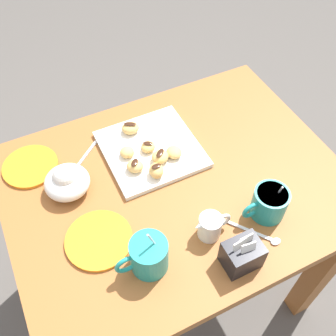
{
  "coord_description": "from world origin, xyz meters",
  "views": [
    {
      "loc": [
        0.31,
        0.59,
        1.65
      ],
      "look_at": [
        0.01,
        -0.04,
        0.77
      ],
      "focal_mm": 41.64,
      "sensor_mm": 36.0,
      "label": 1
    }
  ],
  "objects_px": {
    "beignet_1": "(127,152)",
    "beignet_4": "(148,147)",
    "beignet_5": "(174,152)",
    "cream_pitcher_white": "(209,226)",
    "sugar_caddy": "(242,255)",
    "pastry_plate_square": "(151,149)",
    "coffee_mug_teal_right": "(148,255)",
    "beignet_6": "(130,128)",
    "beignet_0": "(156,171)",
    "beignet_3": "(135,166)",
    "dining_table": "(176,209)",
    "coffee_mug_teal_left": "(269,203)",
    "saucer_orange_left": "(99,240)",
    "beignet_2": "(160,157)",
    "saucer_orange_right": "(30,166)",
    "ice_cream_bowl": "(67,181)"
  },
  "relations": [
    {
      "from": "beignet_0",
      "to": "beignet_3",
      "type": "relative_size",
      "value": 1.04
    },
    {
      "from": "coffee_mug_teal_left",
      "to": "beignet_5",
      "type": "bearing_deg",
      "value": -63.4
    },
    {
      "from": "dining_table",
      "to": "beignet_3",
      "type": "xyz_separation_m",
      "value": [
        0.09,
        -0.08,
        0.18
      ]
    },
    {
      "from": "cream_pitcher_white",
      "to": "sugar_caddy",
      "type": "distance_m",
      "value": 0.11
    },
    {
      "from": "saucer_orange_right",
      "to": "dining_table",
      "type": "bearing_deg",
      "value": 146.96
    },
    {
      "from": "dining_table",
      "to": "beignet_6",
      "type": "distance_m",
      "value": 0.29
    },
    {
      "from": "pastry_plate_square",
      "to": "beignet_4",
      "type": "bearing_deg",
      "value": 26.38
    },
    {
      "from": "coffee_mug_teal_left",
      "to": "beignet_4",
      "type": "xyz_separation_m",
      "value": [
        0.2,
        -0.33,
        -0.02
      ]
    },
    {
      "from": "saucer_orange_right",
      "to": "beignet_5",
      "type": "bearing_deg",
      "value": 158.44
    },
    {
      "from": "beignet_4",
      "to": "beignet_5",
      "type": "xyz_separation_m",
      "value": [
        -0.06,
        0.05,
        0.0
      ]
    },
    {
      "from": "sugar_caddy",
      "to": "beignet_0",
      "type": "distance_m",
      "value": 0.34
    },
    {
      "from": "coffee_mug_teal_left",
      "to": "beignet_6",
      "type": "distance_m",
      "value": 0.48
    },
    {
      "from": "dining_table",
      "to": "beignet_4",
      "type": "relative_size",
      "value": 21.61
    },
    {
      "from": "saucer_orange_right",
      "to": "beignet_6",
      "type": "relative_size",
      "value": 2.99
    },
    {
      "from": "dining_table",
      "to": "beignet_6",
      "type": "xyz_separation_m",
      "value": [
        0.05,
        -0.23,
        0.18
      ]
    },
    {
      "from": "beignet_1",
      "to": "beignet_4",
      "type": "distance_m",
      "value": 0.07
    },
    {
      "from": "cream_pitcher_white",
      "to": "saucer_orange_left",
      "type": "bearing_deg",
      "value": -22.06
    },
    {
      "from": "beignet_0",
      "to": "beignet_2",
      "type": "height_order",
      "value": "beignet_0"
    },
    {
      "from": "pastry_plate_square",
      "to": "saucer_orange_left",
      "type": "bearing_deg",
      "value": 41.63
    },
    {
      "from": "coffee_mug_teal_right",
      "to": "saucer_orange_left",
      "type": "bearing_deg",
      "value": -52.81
    },
    {
      "from": "coffee_mug_teal_left",
      "to": "coffee_mug_teal_right",
      "type": "distance_m",
      "value": 0.35
    },
    {
      "from": "pastry_plate_square",
      "to": "sugar_caddy",
      "type": "bearing_deg",
      "value": 96.08
    },
    {
      "from": "pastry_plate_square",
      "to": "sugar_caddy",
      "type": "relative_size",
      "value": 2.63
    },
    {
      "from": "beignet_4",
      "to": "sugar_caddy",
      "type": "bearing_deg",
      "value": 97.76
    },
    {
      "from": "saucer_orange_right",
      "to": "beignet_3",
      "type": "height_order",
      "value": "beignet_3"
    },
    {
      "from": "coffee_mug_teal_right",
      "to": "beignet_6",
      "type": "bearing_deg",
      "value": -106.99
    },
    {
      "from": "dining_table",
      "to": "sugar_caddy",
      "type": "xyz_separation_m",
      "value": [
        -0.03,
        0.29,
        0.19
      ]
    },
    {
      "from": "coffee_mug_teal_left",
      "to": "beignet_5",
      "type": "relative_size",
      "value": 2.67
    },
    {
      "from": "beignet_4",
      "to": "pastry_plate_square",
      "type": "bearing_deg",
      "value": -153.62
    },
    {
      "from": "dining_table",
      "to": "beignet_6",
      "type": "bearing_deg",
      "value": -78.58
    },
    {
      "from": "sugar_caddy",
      "to": "beignet_3",
      "type": "height_order",
      "value": "sugar_caddy"
    },
    {
      "from": "coffee_mug_teal_right",
      "to": "cream_pitcher_white",
      "type": "relative_size",
      "value": 1.44
    },
    {
      "from": "ice_cream_bowl",
      "to": "beignet_3",
      "type": "distance_m",
      "value": 0.19
    },
    {
      "from": "beignet_0",
      "to": "beignet_4",
      "type": "bearing_deg",
      "value": -100.26
    },
    {
      "from": "coffee_mug_teal_left",
      "to": "cream_pitcher_white",
      "type": "xyz_separation_m",
      "value": [
        0.17,
        -0.01,
        -0.01
      ]
    },
    {
      "from": "coffee_mug_teal_right",
      "to": "beignet_1",
      "type": "relative_size",
      "value": 3.55
    },
    {
      "from": "dining_table",
      "to": "beignet_0",
      "type": "relative_size",
      "value": 19.13
    },
    {
      "from": "beignet_0",
      "to": "beignet_3",
      "type": "distance_m",
      "value": 0.06
    },
    {
      "from": "coffee_mug_teal_right",
      "to": "beignet_1",
      "type": "xyz_separation_m",
      "value": [
        -0.08,
        -0.34,
        -0.02
      ]
    },
    {
      "from": "coffee_mug_teal_right",
      "to": "cream_pitcher_white",
      "type": "bearing_deg",
      "value": -176.52
    },
    {
      "from": "dining_table",
      "to": "ice_cream_bowl",
      "type": "relative_size",
      "value": 7.62
    },
    {
      "from": "pastry_plate_square",
      "to": "cream_pitcher_white",
      "type": "xyz_separation_m",
      "value": [
        -0.01,
        0.33,
        0.03
      ]
    },
    {
      "from": "cream_pitcher_white",
      "to": "beignet_0",
      "type": "distance_m",
      "value": 0.23
    },
    {
      "from": "saucer_orange_right",
      "to": "beignet_1",
      "type": "xyz_separation_m",
      "value": [
        -0.27,
        0.1,
        0.03
      ]
    },
    {
      "from": "cream_pitcher_white",
      "to": "beignet_1",
      "type": "height_order",
      "value": "cream_pitcher_white"
    },
    {
      "from": "beignet_4",
      "to": "beignet_5",
      "type": "bearing_deg",
      "value": 138.62
    },
    {
      "from": "coffee_mug_teal_left",
      "to": "beignet_3",
      "type": "distance_m",
      "value": 0.38
    },
    {
      "from": "pastry_plate_square",
      "to": "saucer_orange_left",
      "type": "height_order",
      "value": "pastry_plate_square"
    },
    {
      "from": "beignet_3",
      "to": "pastry_plate_square",
      "type": "bearing_deg",
      "value": -142.53
    },
    {
      "from": "coffee_mug_teal_right",
      "to": "beignet_6",
      "type": "height_order",
      "value": "coffee_mug_teal_right"
    }
  ]
}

